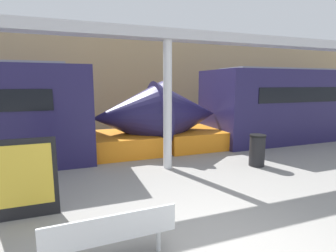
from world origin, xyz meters
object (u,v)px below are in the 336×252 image
object	(u,v)px
train_left	(317,105)
bench_near	(111,232)
support_column_near	(168,106)
poster_board	(26,179)
trash_bin	(257,150)

from	to	relation	value
train_left	bench_near	xyz separation A→B (m)	(-10.87, -6.11, -1.00)
support_column_near	train_left	bearing A→B (deg)	14.87
poster_board	support_column_near	xyz separation A→B (m)	(3.53, 1.91, 1.09)
bench_near	support_column_near	size ratio (longest dim) A/B	0.49
trash_bin	poster_board	distance (m)	6.33
train_left	trash_bin	world-z (taller)	train_left
trash_bin	train_left	bearing A→B (deg)	27.17
train_left	trash_bin	bearing A→B (deg)	-152.83
bench_near	trash_bin	xyz separation A→B (m)	(4.93, 3.06, -0.02)
train_left	poster_board	xyz separation A→B (m)	(-12.17, -4.20, -0.73)
poster_board	trash_bin	bearing A→B (deg)	10.48
bench_near	poster_board	xyz separation A→B (m)	(-1.29, 1.91, 0.27)
trash_bin	bench_near	bearing A→B (deg)	-148.18
train_left	poster_board	world-z (taller)	train_left
support_column_near	poster_board	bearing A→B (deg)	-151.58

